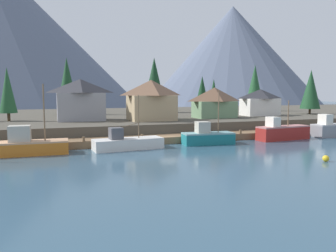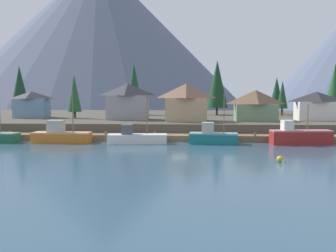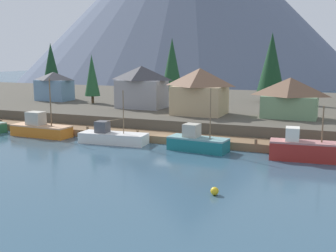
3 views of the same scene
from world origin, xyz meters
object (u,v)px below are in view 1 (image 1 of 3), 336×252
object	(u,v)px
fishing_boat_teal	(207,137)
fishing_boat_red	(282,132)
fishing_boat_orange	(27,145)
conifer_near_left	(214,92)
conifer_back_right	(202,90)
house_green	(214,102)
fishing_boat_white	(127,143)
house_tan	(151,100)
conifer_mid_right	(8,90)
channel_buoy	(326,158)
house_grey	(81,99)
conifer_centre	(255,85)
conifer_mid_left	(154,82)
fishing_boat_grey	(332,129)
conifer_far_left	(67,82)
house_white	(260,102)
conifer_near_right	(311,89)

from	to	relation	value
fishing_boat_teal	fishing_boat_red	bearing A→B (deg)	5.93
fishing_boat_orange	conifer_near_left	size ratio (longest dim) A/B	1.09
fishing_boat_orange	conifer_back_right	distance (m)	59.92
house_green	fishing_boat_white	bearing A→B (deg)	-143.76
house_tan	conifer_mid_right	distance (m)	24.75
house_green	channel_buoy	distance (m)	30.92
house_grey	conifer_centre	distance (m)	49.57
house_green	fishing_boat_orange	bearing A→B (deg)	-155.51
house_grey	conifer_mid_left	bearing A→B (deg)	43.12
house_grey	house_tan	size ratio (longest dim) A/B	1.04
fishing_boat_white	fishing_boat_grey	bearing A→B (deg)	-3.84
house_tan	fishing_boat_red	bearing A→B (deg)	-38.10
fishing_boat_white	fishing_boat_teal	distance (m)	11.84
fishing_boat_white	conifer_back_right	xyz separation A→B (m)	(30.87, 41.45, 7.26)
conifer_back_right	channel_buoy	bearing A→B (deg)	-102.40
conifer_back_right	conifer_far_left	world-z (taller)	conifer_far_left
conifer_mid_left	channel_buoy	size ratio (longest dim) A/B	19.26
fishing_boat_orange	fishing_boat_teal	world-z (taller)	fishing_boat_orange
house_grey	house_tan	distance (m)	12.44
conifer_mid_right	conifer_far_left	xyz separation A→B (m)	(10.57, 14.61, 1.86)
fishing_boat_white	fishing_boat_red	size ratio (longest dim) A/B	1.00
house_white	conifer_centre	distance (m)	18.71
fishing_boat_teal	conifer_far_left	distance (m)	40.10
house_green	conifer_near_right	world-z (taller)	conifer_near_right
fishing_boat_orange	house_green	size ratio (longest dim) A/B	1.12
house_green	house_grey	distance (m)	25.34
fishing_boat_red	conifer_mid_left	distance (m)	37.97
house_tan	conifer_near_right	world-z (taller)	conifer_near_right
house_white	conifer_mid_right	bearing A→B (deg)	176.73
channel_buoy	fishing_boat_red	bearing A→B (deg)	66.60
fishing_boat_red	conifer_back_right	distance (m)	42.18
house_grey	conifer_mid_left	size ratio (longest dim) A/B	0.62
fishing_boat_orange	house_grey	size ratio (longest dim) A/B	1.09
house_grey	house_tan	world-z (taller)	house_grey
house_white	conifer_near_left	bearing A→B (deg)	99.50
fishing_boat_grey	conifer_far_left	size ratio (longest dim) A/B	0.74
conifer_back_right	channel_buoy	distance (m)	58.32
house_grey	conifer_near_right	distance (m)	51.44
fishing_boat_white	house_white	distance (m)	38.02
house_green	fishing_boat_grey	bearing A→B (deg)	-45.73
fishing_boat_red	conifer_near_right	distance (m)	29.22
fishing_boat_teal	house_white	world-z (taller)	house_white
fishing_boat_grey	conifer_mid_right	xyz separation A→B (m)	(-51.67, 20.17, 6.54)
fishing_boat_orange	channel_buoy	xyz separation A→B (m)	(30.58, -15.30, -0.78)
fishing_boat_orange	house_tan	bearing A→B (deg)	36.19
conifer_near_right	channel_buoy	xyz separation A→B (m)	(-28.69, -33.08, -7.81)
conifer_mid_left	channel_buoy	xyz separation A→B (m)	(3.42, -50.78, -9.78)
conifer_mid_right	conifer_back_right	distance (m)	51.44
conifer_mid_left	conifer_mid_right	size ratio (longest dim) A/B	1.45
conifer_mid_right	fishing_boat_red	bearing A→B (deg)	-26.31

